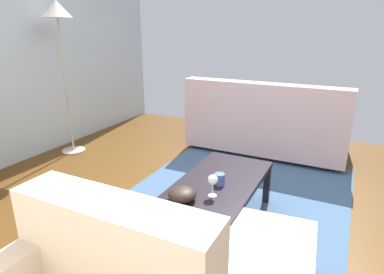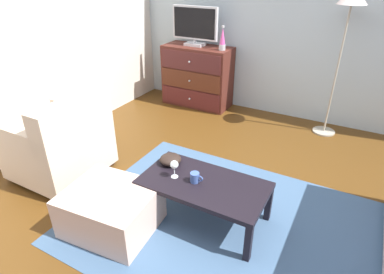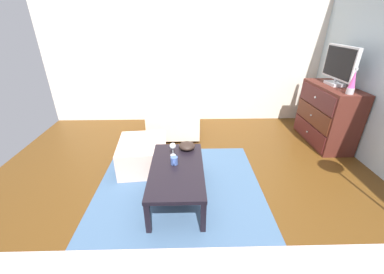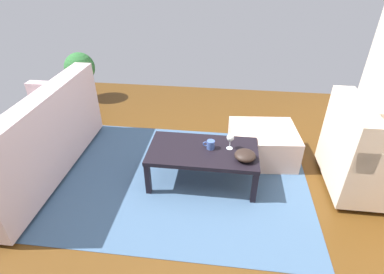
{
  "view_description": "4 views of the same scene",
  "coord_description": "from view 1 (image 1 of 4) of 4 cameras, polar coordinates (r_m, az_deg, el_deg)",
  "views": [
    {
      "loc": [
        -2.15,
        -1.03,
        1.47
      ],
      "look_at": [
        -0.04,
        0.02,
        0.68
      ],
      "focal_mm": 30.73,
      "sensor_mm": 36.0,
      "label": 1
    },
    {
      "loc": [
        0.9,
        -2.13,
        1.95
      ],
      "look_at": [
        -0.26,
        -0.04,
        0.66
      ],
      "focal_mm": 29.99,
      "sensor_mm": 36.0,
      "label": 2
    },
    {
      "loc": [
        2.03,
        -0.11,
        1.76
      ],
      "look_at": [
        -0.26,
        -0.05,
        0.62
      ],
      "focal_mm": 22.12,
      "sensor_mm": 36.0,
      "label": 3
    },
    {
      "loc": [
        -0.23,
        2.14,
        2.0
      ],
      "look_at": [
        0.05,
        -0.14,
        0.55
      ],
      "focal_mm": 28.1,
      "sensor_mm": 36.0,
      "label": 4
    }
  ],
  "objects": [
    {
      "name": "ground_plane",
      "position": [
        2.81,
        0.8,
        -13.53
      ],
      "size": [
        5.21,
        5.19,
        0.05
      ],
      "primitive_type": "cube",
      "color": "#503111"
    },
    {
      "name": "couch_large",
      "position": [
        4.11,
        12.77,
        2.19
      ],
      "size": [
        0.85,
        1.87,
        0.89
      ],
      "color": "#332319",
      "rests_on": "ground_plane"
    },
    {
      "name": "ottoman",
      "position": [
        2.0,
        10.82,
        -21.95
      ],
      "size": [
        0.75,
        0.66,
        0.36
      ],
      "primitive_type": "cube",
      "rotation": [
        0.0,
        0.0,
        0.09
      ],
      "color": "beige",
      "rests_on": "ground_plane"
    },
    {
      "name": "standing_lamp",
      "position": [
        4.1,
        -22.19,
        17.65
      ],
      "size": [
        0.32,
        0.32,
        1.75
      ],
      "color": "#A59E8C",
      "rests_on": "ground_plane"
    },
    {
      "name": "wine_glass",
      "position": [
        2.23,
        3.63,
        -7.53
      ],
      "size": [
        0.07,
        0.07,
        0.16
      ],
      "color": "silver",
      "rests_on": "coffee_table"
    },
    {
      "name": "coffee_table",
      "position": [
        2.53,
        4.77,
        -8.31
      ],
      "size": [
        1.05,
        0.56,
        0.37
      ],
      "color": "black",
      "rests_on": "ground_plane"
    },
    {
      "name": "area_rug",
      "position": [
        2.89,
        6.22,
        -12.03
      ],
      "size": [
        2.6,
        1.9,
        0.01
      ],
      "primitive_type": "cube",
      "color": "#3C5878",
      "rests_on": "ground_plane"
    },
    {
      "name": "bowl_decorative",
      "position": [
        2.21,
        -1.71,
        -9.84
      ],
      "size": [
        0.19,
        0.19,
        0.09
      ],
      "primitive_type": "ellipsoid",
      "color": "black",
      "rests_on": "coffee_table"
    },
    {
      "name": "mug",
      "position": [
        2.42,
        4.84,
        -7.26
      ],
      "size": [
        0.11,
        0.08,
        0.08
      ],
      "color": "#3E59A0",
      "rests_on": "coffee_table"
    }
  ]
}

